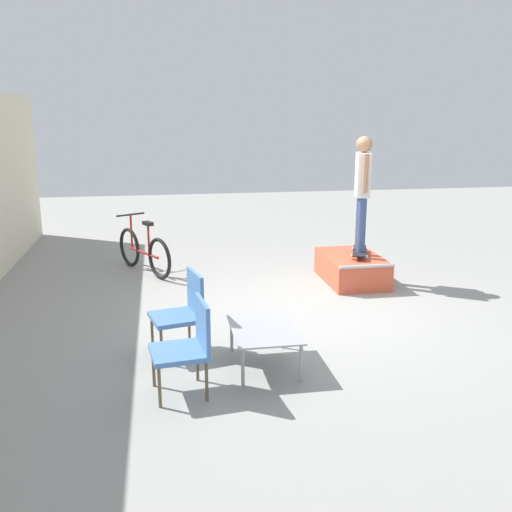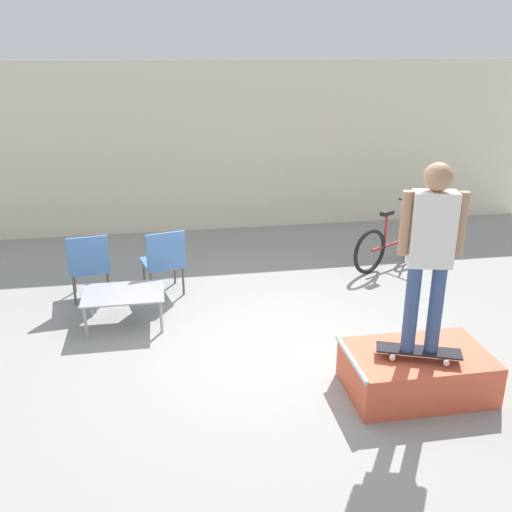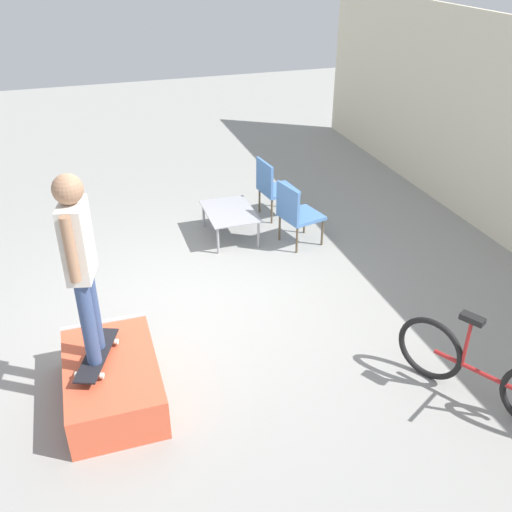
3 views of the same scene
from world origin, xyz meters
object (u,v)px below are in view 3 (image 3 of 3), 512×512
coffee_table (230,213)px  person_skater (79,255)px  patio_chair_left (273,186)px  bicycle (482,371)px  skate_ramp_box (113,380)px  patio_chair_right (296,212)px  skateboard_on_ramp (97,355)px

coffee_table → person_skater: bearing=-36.2°
coffee_table → patio_chair_left: bearing=119.7°
person_skater → coffee_table: (-2.83, 2.07, -1.20)m
bicycle → skate_ramp_box: bearing=-137.9°
patio_chair_right → bicycle: (3.48, 0.51, -0.15)m
coffee_table → patio_chair_left: patio_chair_left is taller
skate_ramp_box → person_skater: person_skater is taller
patio_chair_left → bicycle: bicycle is taller
skateboard_on_ramp → coffee_table: size_ratio=0.83×
skate_ramp_box → person_skater: bearing=-118.2°
patio_chair_right → person_skater: bearing=115.4°
skate_ramp_box → person_skater: (-0.05, -0.10, 1.37)m
skate_ramp_box → skateboard_on_ramp: skateboard_on_ramp is taller
bicycle → person_skater: bearing=-138.2°
person_skater → coffee_table: person_skater is taller
skateboard_on_ramp → patio_chair_right: bearing=149.8°
patio_chair_left → patio_chair_right: 0.98m
skateboard_on_ramp → coffee_table: 3.51m
skateboard_on_ramp → bicycle: bearing=92.2°
person_skater → bicycle: size_ratio=1.15×
bicycle → patio_chair_right: bearing=158.9°
skate_ramp_box → skateboard_on_ramp: (-0.05, -0.10, 0.30)m
skate_ramp_box → patio_chair_right: size_ratio=1.49×
skate_ramp_box → bicycle: size_ratio=0.90×
patio_chair_right → bicycle: 3.52m
coffee_table → patio_chair_right: (0.51, 0.83, 0.14)m
skateboard_on_ramp → bicycle: 3.60m
person_skater → skateboard_on_ramp: bearing=-32.4°
patio_chair_left → patio_chair_right: same height
person_skater → patio_chair_left: person_skater is taller
skate_ramp_box → coffee_table: size_ratio=1.43×
coffee_table → skateboard_on_ramp: bearing=-36.2°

